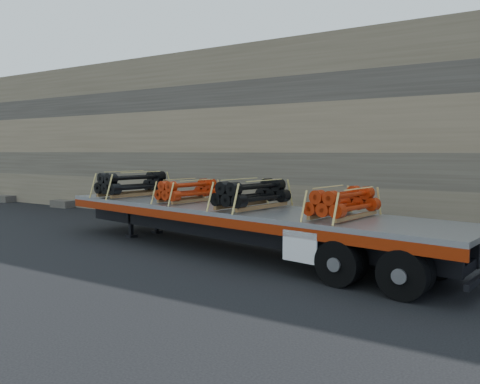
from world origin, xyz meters
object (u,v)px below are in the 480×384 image
(bundle_front, at_px, (133,184))
(bundle_rear, at_px, (343,203))
(bundle_midfront, at_px, (188,191))
(bundle_midrear, at_px, (252,195))
(trailer, at_px, (236,230))

(bundle_front, bearing_deg, bundle_rear, 0.00)
(bundle_midfront, relative_size, bundle_midrear, 0.87)
(bundle_rear, bearing_deg, trailer, 180.00)
(bundle_midrear, height_order, bundle_rear, bundle_midrear)
(trailer, bearing_deg, bundle_front, -180.00)
(trailer, height_order, bundle_midrear, bundle_midrear)
(bundle_rear, bearing_deg, bundle_midfront, -180.00)
(trailer, xyz_separation_m, bundle_front, (-4.70, 0.79, 1.06))
(trailer, bearing_deg, bundle_midrear, -0.00)
(bundle_front, bearing_deg, trailer, 0.00)
(bundle_front, xyz_separation_m, bundle_midfront, (2.77, -0.47, -0.08))
(trailer, relative_size, bundle_midrear, 6.00)
(bundle_midfront, bearing_deg, bundle_rear, 0.00)
(bundle_midrear, bearing_deg, bundle_midfront, -180.00)
(bundle_midrear, relative_size, bundle_rear, 1.11)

